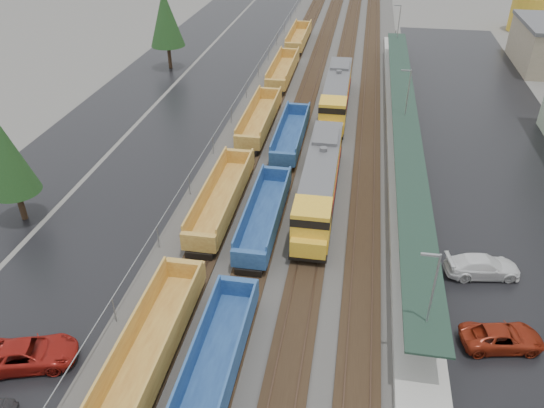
{
  "coord_description": "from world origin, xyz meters",
  "views": [
    {
      "loc": [
        4.59,
        -2.75,
        24.74
      ],
      "look_at": [
        -1.48,
        32.63,
        2.0
      ],
      "focal_mm": 35.0,
      "sensor_mm": 36.0,
      "label": 1
    }
  ],
  "objects": [
    {
      "name": "ballast_strip",
      "position": [
        0.0,
        60.0,
        0.04
      ],
      "size": [
        20.0,
        160.0,
        0.08
      ],
      "primitive_type": "cube",
      "color": "#302D2B",
      "rests_on": "ground"
    },
    {
      "name": "trackbed",
      "position": [
        -0.0,
        60.0,
        0.16
      ],
      "size": [
        14.6,
        160.0,
        0.22
      ],
      "color": "black",
      "rests_on": "ground"
    },
    {
      "name": "west_parking_lot",
      "position": [
        -15.0,
        60.0,
        0.01
      ],
      "size": [
        10.0,
        160.0,
        0.02
      ],
      "primitive_type": "cube",
      "color": "black",
      "rests_on": "ground"
    },
    {
      "name": "west_road",
      "position": [
        -25.0,
        60.0,
        0.01
      ],
      "size": [
        9.0,
        160.0,
        0.02
      ],
      "primitive_type": "cube",
      "color": "black",
      "rests_on": "ground"
    },
    {
      "name": "east_commuter_lot",
      "position": [
        19.0,
        50.0,
        0.01
      ],
      "size": [
        16.0,
        100.0,
        0.02
      ],
      "primitive_type": "cube",
      "color": "black",
      "rests_on": "ground"
    },
    {
      "name": "station_platform",
      "position": [
        9.5,
        50.01,
        0.73
      ],
      "size": [
        3.0,
        80.0,
        8.0
      ],
      "color": "#9E9B93",
      "rests_on": "ground"
    },
    {
      "name": "chainlink_fence",
      "position": [
        -9.5,
        58.44,
        1.61
      ],
      "size": [
        0.08,
        160.04,
        2.02
      ],
      "color": "gray",
      "rests_on": "ground"
    },
    {
      "name": "tree_west_near",
      "position": [
        -22.0,
        30.0,
        5.82
      ],
      "size": [
        3.96,
        3.96,
        9.0
      ],
      "color": "#332316",
      "rests_on": "ground"
    },
    {
      "name": "tree_west_far",
      "position": [
        -23.0,
        70.0,
        7.12
      ],
      "size": [
        4.84,
        4.84,
        11.0
      ],
      "color": "#332316",
      "rests_on": "ground"
    },
    {
      "name": "locomotive_lead",
      "position": [
        2.0,
        36.12,
        2.28
      ],
      "size": [
        2.84,
        18.74,
        4.24
      ],
      "color": "black",
      "rests_on": "ground"
    },
    {
      "name": "locomotive_trail",
      "position": [
        2.0,
        57.12,
        2.28
      ],
      "size": [
        2.84,
        18.74,
        4.24
      ],
      "color": "black",
      "rests_on": "ground"
    },
    {
      "name": "well_string_yellow",
      "position": [
        -6.0,
        34.1,
        1.2
      ],
      "size": [
        2.72,
        116.47,
        2.42
      ],
      "color": "#A8712E",
      "rests_on": "ground"
    },
    {
      "name": "well_string_blue",
      "position": [
        -2.0,
        16.72,
        1.15
      ],
      "size": [
        2.59,
        74.85,
        2.3
      ],
      "color": "navy",
      "rests_on": "ground"
    },
    {
      "name": "storage_tank",
      "position": [
        32.81,
        101.13,
        2.93
      ],
      "size": [
        5.86,
        5.86,
        5.86
      ],
      "primitive_type": "cylinder",
      "color": "gold",
      "rests_on": "ground"
    },
    {
      "name": "parked_car_west_c",
      "position": [
        -13.1,
        15.95,
        0.78
      ],
      "size": [
        4.13,
        6.13,
        1.56
      ],
      "primitive_type": "imported",
      "rotation": [
        0.0,
        0.0,
        1.87
      ],
      "color": "maroon",
      "rests_on": "ground"
    },
    {
      "name": "parked_car_east_b",
      "position": [
        14.5,
        22.11,
        0.69
      ],
      "size": [
        3.16,
        5.28,
        1.37
      ],
      "primitive_type": "imported",
      "rotation": [
        0.0,
        0.0,
        1.76
      ],
      "color": "maroon",
      "rests_on": "ground"
    },
    {
      "name": "parked_car_east_c",
      "position": [
        14.42,
        28.89,
        0.77
      ],
      "size": [
        2.99,
        5.57,
        1.53
      ],
      "primitive_type": "imported",
      "rotation": [
        0.0,
        0.0,
        1.74
      ],
      "color": "white",
      "rests_on": "ground"
    }
  ]
}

